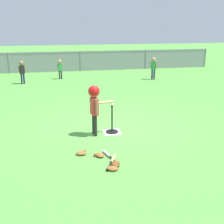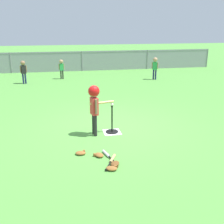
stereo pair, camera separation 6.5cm
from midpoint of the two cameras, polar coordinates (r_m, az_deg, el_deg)
The scene contains 15 objects.
ground_plane at distance 7.43m, azimuth 0.23°, elevation -3.13°, with size 60.00×60.00×0.00m, color #51933D.
home_plate at distance 7.08m, azimuth 0.26°, elevation -4.20°, with size 0.44×0.44×0.01m, color white.
batting_tee at distance 7.04m, azimuth 0.26°, elevation -3.36°, with size 0.32×0.32×0.72m.
baseball_on_tee at distance 6.83m, azimuth 0.27°, elevation 1.61°, with size 0.07×0.07×0.07m, color white.
batter_child at distance 6.63m, azimuth -3.45°, elevation 2.48°, with size 0.64×0.36×1.28m.
fielder_deep_right at distance 13.84m, azimuth 9.12°, elevation 9.61°, with size 0.30×0.22×1.10m.
fielder_deep_left at distance 13.32m, azimuth -17.92°, elevation 8.57°, with size 0.30×0.21×1.07m.
fielder_deep_center at distance 14.05m, azimuth -10.40°, elevation 9.34°, with size 0.29×0.19×0.98m.
spare_bat_silver at distance 5.85m, azimuth -0.65°, elevation -8.97°, with size 0.21×0.60×0.06m.
spare_bat_wood at distance 5.65m, azimuth 0.26°, elevation -10.02°, with size 0.33×0.61×0.06m.
glove_by_plate at distance 5.95m, azimuth -6.24°, elevation -8.51°, with size 0.24×0.19×0.07m.
glove_near_bats at distance 5.50m, azimuth 0.99°, elevation -10.75°, with size 0.26×0.27×0.07m.
glove_tossed_aside at distance 5.34m, azimuth 0.29°, elevation -11.70°, with size 0.26×0.23×0.07m.
glove_outfield_drop at distance 5.84m, azimuth -2.42°, elevation -8.98°, with size 0.25×0.27×0.07m.
outfield_fence at distance 16.36m, azimuth -6.18°, elevation 10.68°, with size 16.06×0.06×1.15m.
Camera 2 is at (-1.30, -6.81, 2.69)m, focal length 43.70 mm.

